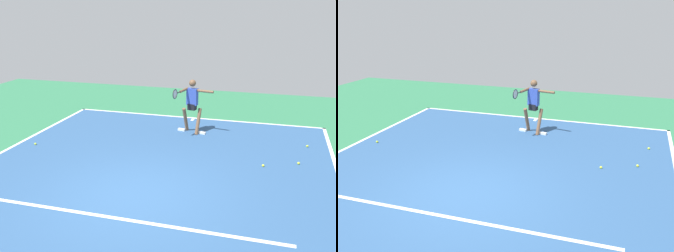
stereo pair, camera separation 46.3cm
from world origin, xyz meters
TOP-DOWN VIEW (x-y plane):
  - ground_plane at (0.00, 0.00)m, footprint 22.13×22.13m
  - court_surface at (0.00, 0.00)m, footprint 9.04×12.51m
  - court_line_baseline_near at (0.00, -6.20)m, footprint 9.04×0.10m
  - court_line_service at (0.00, 0.99)m, footprint 6.78×0.10m
  - court_line_centre_mark at (0.00, -6.00)m, footprint 0.10×0.30m
  - tennis_player at (-0.28, -4.54)m, footprint 1.18×1.23m
  - tennis_ball_near_service_line at (-2.66, -2.36)m, footprint 0.07×0.07m
  - tennis_ball_far_corner at (-3.54, -2.77)m, footprint 0.07×0.07m
  - tennis_ball_near_player at (3.91, -2.14)m, footprint 0.07×0.07m
  - tennis_ball_by_sideline at (-3.83, -4.18)m, footprint 0.07×0.07m

SIDE VIEW (x-z plane):
  - ground_plane at x=0.00m, z-range 0.00..0.00m
  - court_surface at x=0.00m, z-range 0.00..0.00m
  - court_line_baseline_near at x=0.00m, z-range 0.00..0.01m
  - court_line_service at x=0.00m, z-range 0.00..0.01m
  - court_line_centre_mark at x=0.00m, z-range 0.00..0.01m
  - tennis_ball_near_service_line at x=-2.66m, z-range 0.00..0.07m
  - tennis_ball_far_corner at x=-3.54m, z-range 0.00..0.07m
  - tennis_ball_near_player at x=3.91m, z-range 0.00..0.07m
  - tennis_ball_by_sideline at x=-3.83m, z-range 0.00..0.07m
  - tennis_player at x=-0.28m, z-range 0.12..1.87m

